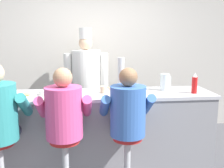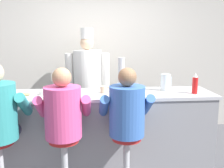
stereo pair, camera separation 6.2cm
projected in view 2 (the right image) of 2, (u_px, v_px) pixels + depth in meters
name	position (u px, v px, depth m)	size (l,w,h in m)	color
wall_back	(100.00, 55.00, 4.67)	(10.00, 0.06, 2.70)	beige
diner_counter	(106.00, 130.00, 3.38)	(2.72, 0.66, 0.99)	gray
ketchup_bottle_red	(195.00, 84.00, 3.24)	(0.07, 0.07, 0.26)	red
mustard_bottle_yellow	(129.00, 86.00, 3.21)	(0.06, 0.06, 0.22)	yellow
hot_sauce_bottle_orange	(124.00, 89.00, 3.16)	(0.04, 0.04, 0.15)	orange
water_pitcher_clear	(165.00, 82.00, 3.41)	(0.14, 0.12, 0.22)	silver
breakfast_plate	(26.00, 96.00, 3.09)	(0.25, 0.25, 0.05)	white
cereal_bowl	(45.00, 92.00, 3.20)	(0.14, 0.14, 0.05)	white
coffee_mug_tan	(104.00, 89.00, 3.28)	(0.13, 0.09, 0.09)	beige
cup_stack_steel	(121.00, 74.00, 3.47)	(0.09, 0.09, 0.42)	#B7BABF
diner_seated_pink	(63.00, 116.00, 2.75)	(0.58, 0.57, 1.39)	#B2B5BA
diner_seated_blue	(126.00, 114.00, 2.81)	(0.58, 0.57, 1.38)	#B2B5BA
cook_in_whites_near	(88.00, 79.00, 4.26)	(0.71, 0.46, 1.82)	#232328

